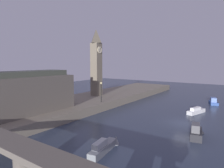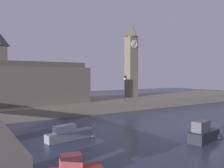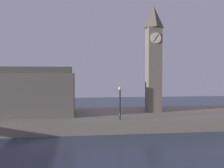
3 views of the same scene
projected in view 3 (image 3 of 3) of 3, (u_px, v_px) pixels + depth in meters
far_embankment at (116, 119)px, 34.10m from camera, size 70.00×12.00×1.50m
clock_tower at (154, 57)px, 35.24m from camera, size 2.11×2.16×14.72m
parliament_hall at (18, 91)px, 32.24m from camera, size 13.46×6.39×10.20m
streetlamp at (120, 99)px, 28.96m from camera, size 0.36×0.36×3.80m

